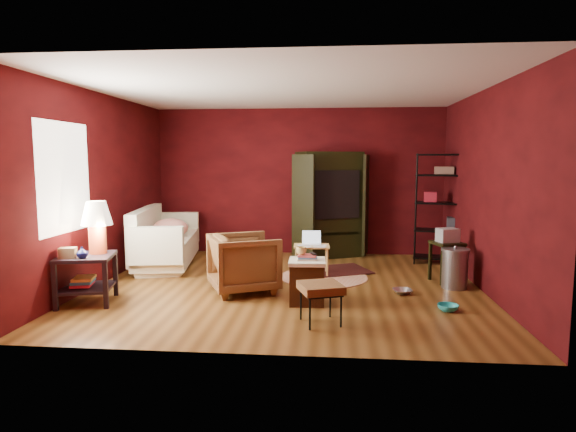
% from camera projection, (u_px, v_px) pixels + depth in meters
% --- Properties ---
extents(room, '(5.54, 5.04, 2.84)m').
position_uv_depth(room, '(284.00, 190.00, 6.83)').
color(room, brown).
rests_on(room, ground).
extents(sofa, '(0.95, 1.95, 0.73)m').
position_uv_depth(sofa, '(165.00, 244.00, 8.33)').
color(sofa, white).
rests_on(sofa, ground).
extents(armchair, '(1.09, 1.12, 0.89)m').
position_uv_depth(armchair, '(244.00, 260.00, 6.65)').
color(armchair, black).
rests_on(armchair, ground).
extents(pet_bowl_steel, '(0.27, 0.11, 0.26)m').
position_uv_depth(pet_bowl_steel, '(403.00, 284.00, 6.56)').
color(pet_bowl_steel, silver).
rests_on(pet_bowl_steel, ground).
extents(pet_bowl_turquoise, '(0.26, 0.13, 0.25)m').
position_uv_depth(pet_bowl_turquoise, '(448.00, 301.00, 5.83)').
color(pet_bowl_turquoise, '#29BFC3').
rests_on(pet_bowl_turquoise, ground).
extents(vase, '(0.17, 0.17, 0.14)m').
position_uv_depth(vase, '(82.00, 253.00, 5.90)').
color(vase, '#0C103D').
rests_on(vase, side_table).
extents(mug, '(0.14, 0.12, 0.13)m').
position_uv_depth(mug, '(301.00, 250.00, 6.08)').
color(mug, '#E7CB71').
rests_on(mug, hamper).
extents(side_table, '(0.79, 0.79, 1.30)m').
position_uv_depth(side_table, '(92.00, 242.00, 6.15)').
color(side_table, black).
rests_on(side_table, ground).
extents(sofa_cushions, '(1.20, 2.28, 0.91)m').
position_uv_depth(sofa_cushions, '(163.00, 240.00, 8.32)').
color(sofa_cushions, white).
rests_on(sofa_cushions, sofa).
extents(hamper, '(0.47, 0.47, 0.65)m').
position_uv_depth(hamper, '(307.00, 281.00, 6.13)').
color(hamper, '#45240F').
rests_on(hamper, ground).
extents(footstool, '(0.57, 0.57, 0.46)m').
position_uv_depth(footstool, '(321.00, 289.00, 5.35)').
color(footstool, black).
rests_on(footstool, ground).
extents(rug_round, '(1.43, 1.43, 0.01)m').
position_uv_depth(rug_round, '(324.00, 277.00, 7.49)').
color(rug_round, beige).
rests_on(rug_round, ground).
extents(rug_oriental, '(1.40, 1.20, 0.01)m').
position_uv_depth(rug_oriental, '(332.00, 271.00, 7.88)').
color(rug_oriental, '#4F1815').
rests_on(rug_oriental, ground).
extents(laptop_desk, '(0.58, 0.47, 0.69)m').
position_uv_depth(laptop_desk, '(312.00, 248.00, 7.62)').
color(laptop_desk, '#FFD274').
rests_on(laptop_desk, ground).
extents(tv_armoire, '(1.43, 1.17, 1.97)m').
position_uv_depth(tv_armoire, '(330.00, 202.00, 9.03)').
color(tv_armoire, black).
rests_on(tv_armoire, ground).
extents(wire_shelving, '(1.00, 0.57, 1.93)m').
position_uv_depth(wire_shelving, '(444.00, 204.00, 8.37)').
color(wire_shelving, black).
rests_on(wire_shelving, ground).
extents(small_stand, '(0.51, 0.51, 0.81)m').
position_uv_depth(small_stand, '(447.00, 242.00, 7.16)').
color(small_stand, black).
rests_on(small_stand, ground).
extents(trash_can, '(0.44, 0.44, 0.61)m').
position_uv_depth(trash_can, '(455.00, 268.00, 6.85)').
color(trash_can, '#94969B').
rests_on(trash_can, ground).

